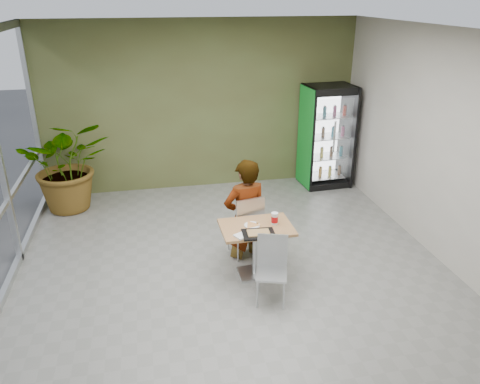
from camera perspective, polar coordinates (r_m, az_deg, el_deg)
name	(u,v)px	position (r m, az deg, el deg)	size (l,w,h in m)	color
ground	(237,281)	(6.46, -0.36, -10.76)	(7.00, 7.00, 0.00)	gray
room_envelope	(237,170)	(5.72, -0.40, 2.66)	(6.00, 7.00, 3.20)	#B8B1A6
dining_table	(256,240)	(6.31, 1.99, -5.92)	(0.96, 0.68, 0.75)	#A56C46
chair_far	(247,222)	(6.72, 0.91, -3.65)	(0.51, 0.51, 0.97)	#B6B8BB
chair_near	(272,263)	(5.90, 3.91, -8.63)	(0.48, 0.48, 0.86)	#B6B8BB
seated_woman	(245,218)	(6.75, 0.65, -3.25)	(0.66, 0.43, 1.80)	black
pizza_plate	(252,225)	(6.22, 1.49, -3.99)	(0.29, 0.22, 0.03)	silver
soda_cup	(275,219)	(6.25, 4.24, -3.26)	(0.09, 0.09, 0.16)	silver
napkin_stack	(241,236)	(5.95, 0.15, -5.37)	(0.15, 0.15, 0.02)	silver
cafeteria_tray	(259,234)	(5.99, 2.28, -5.14)	(0.42, 0.30, 0.02)	black
beverage_fridge	(327,137)	(9.38, 10.51, 6.66)	(0.96, 0.76, 1.99)	black
potted_plant	(68,165)	(8.72, -20.22, 3.16)	(1.49, 1.29, 1.66)	#2D6C2B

